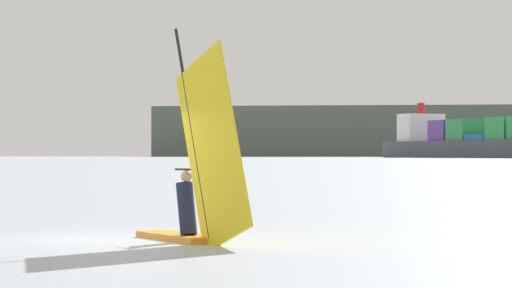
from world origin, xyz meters
TOP-DOWN VIEW (x-y plane):
  - ground_plane at (0.00, 0.00)m, footprint 4000.00×4000.00m
  - windsurfer at (1.88, -0.16)m, footprint 3.28×2.83m
  - cargo_ship at (-68.33, 538.01)m, footprint 115.15×132.76m

SIDE VIEW (x-z plane):
  - ground_plane at x=0.00m, z-range 0.00..0.00m
  - windsurfer at x=1.88m, z-range -1.07..3.17m
  - cargo_ship at x=-68.33m, z-range -6.60..23.03m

